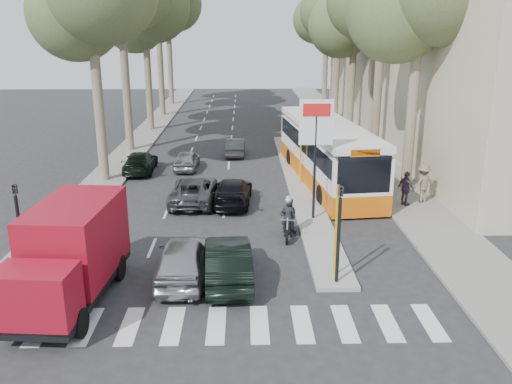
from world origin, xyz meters
TOP-DOWN VIEW (x-y plane):
  - ground at (0.00, 0.00)m, footprint 120.00×120.00m
  - sidewalk_right at (8.60, 25.00)m, footprint 3.20×70.00m
  - median_left at (-8.00, 28.00)m, footprint 2.40×64.00m
  - traffic_island at (3.25, 11.00)m, footprint 1.50×26.00m
  - building_far at (15.50, 34.00)m, footprint 11.00×20.00m
  - billboard at (3.25, 5.00)m, footprint 1.50×12.10m
  - traffic_light_island at (3.25, -1.50)m, footprint 0.16×0.41m
  - traffic_light_left at (-7.60, -1.00)m, footprint 0.16×0.41m
  - tree_l_c at (-7.77, 28.11)m, footprint 7.40×7.20m
  - tree_l_e at (-7.97, 44.11)m, footprint 7.40×7.20m
  - tree_r_c at (9.03, 26.11)m, footprint 7.40×7.20m
  - tree_r_e at (9.23, 42.11)m, footprint 7.40×7.20m
  - silver_hatchback at (-2.12, -0.80)m, footprint 1.79×4.43m
  - dark_hatchback at (-0.50, -1.00)m, footprint 1.77×4.54m
  - queue_car_a at (-2.48, 7.90)m, footprint 2.30×4.77m
  - queue_car_b at (-0.50, 7.67)m, footprint 2.10×4.56m
  - queue_car_c at (-3.50, 14.62)m, footprint 1.51×3.54m
  - queue_car_d at (-0.50, 18.41)m, footprint 1.35×3.64m
  - queue_car_e at (-6.30, 14.06)m, footprint 1.88×4.37m
  - red_truck at (-5.53, -2.30)m, footprint 2.71×6.09m
  - city_bus at (4.80, 11.56)m, footprint 4.28×13.39m
  - motorcycle at (1.95, 3.22)m, footprint 0.84×2.11m
  - pedestrian_near at (8.05, 6.84)m, footprint 0.91×1.13m
  - pedestrian_far at (9.05, 7.36)m, footprint 1.37×0.98m

SIDE VIEW (x-z plane):
  - ground at x=0.00m, z-range 0.00..0.00m
  - sidewalk_right at x=8.60m, z-range 0.00..0.12m
  - median_left at x=-8.00m, z-range 0.00..0.12m
  - traffic_island at x=3.25m, z-range 0.00..0.16m
  - queue_car_d at x=-0.50m, z-range 0.00..1.19m
  - queue_car_c at x=-3.50m, z-range 0.00..1.19m
  - queue_car_e at x=-6.30m, z-range 0.00..1.25m
  - queue_car_b at x=-0.50m, z-range 0.00..1.29m
  - queue_car_a at x=-2.48m, z-range 0.00..1.31m
  - dark_hatchback at x=-0.50m, z-range 0.00..1.47m
  - silver_hatchback at x=-2.12m, z-range 0.00..1.51m
  - motorcycle at x=1.95m, z-range -0.08..1.72m
  - pedestrian_near at x=8.05m, z-range 0.12..1.85m
  - pedestrian_far at x=9.05m, z-range 0.12..2.06m
  - red_truck at x=-5.53m, z-range 0.09..3.25m
  - city_bus at x=4.80m, z-range 0.09..3.56m
  - traffic_light_island at x=3.25m, z-range 0.69..4.29m
  - traffic_light_left at x=-7.60m, z-range 0.69..4.29m
  - billboard at x=3.25m, z-range 0.90..6.50m
  - building_far at x=15.50m, z-range 0.00..16.00m
  - tree_r_c at x=9.03m, z-range 3.03..16.35m
  - tree_l_c at x=-7.77m, z-range 3.18..16.89m
  - tree_r_e at x=9.23m, z-range 3.33..17.43m
  - tree_l_e at x=-7.97m, z-range 3.48..17.97m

